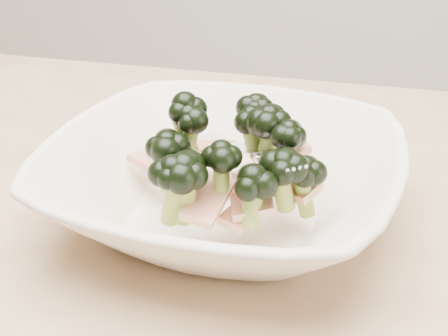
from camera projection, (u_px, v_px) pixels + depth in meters
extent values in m
cube|color=tan|center=(118.00, 232.00, 0.57)|extent=(1.20, 0.80, 0.04)
imported|color=beige|center=(224.00, 182.00, 0.54)|extent=(0.32, 0.32, 0.07)
cylinder|color=olive|center=(168.00, 171.00, 0.51)|extent=(0.02, 0.02, 0.04)
ellipsoid|color=black|center=(167.00, 143.00, 0.50)|extent=(0.04, 0.04, 0.03)
cylinder|color=olive|center=(268.00, 144.00, 0.53)|extent=(0.02, 0.02, 0.04)
ellipsoid|color=black|center=(269.00, 117.00, 0.52)|extent=(0.04, 0.04, 0.03)
cylinder|color=olive|center=(267.00, 143.00, 0.57)|extent=(0.01, 0.02, 0.04)
ellipsoid|color=black|center=(268.00, 120.00, 0.56)|extent=(0.03, 0.03, 0.03)
cylinder|color=olive|center=(252.00, 205.00, 0.48)|extent=(0.02, 0.02, 0.04)
ellipsoid|color=black|center=(253.00, 179.00, 0.47)|extent=(0.04, 0.04, 0.03)
cylinder|color=olive|center=(282.00, 190.00, 0.49)|extent=(0.02, 0.02, 0.04)
ellipsoid|color=black|center=(284.00, 163.00, 0.48)|extent=(0.04, 0.04, 0.03)
cylinder|color=olive|center=(189.00, 143.00, 0.52)|extent=(0.02, 0.01, 0.04)
ellipsoid|color=black|center=(188.00, 115.00, 0.51)|extent=(0.03, 0.03, 0.03)
cylinder|color=olive|center=(186.00, 137.00, 0.52)|extent=(0.03, 0.02, 0.05)
ellipsoid|color=black|center=(185.00, 105.00, 0.51)|extent=(0.04, 0.04, 0.03)
cylinder|color=olive|center=(221.00, 178.00, 0.48)|extent=(0.01, 0.02, 0.04)
ellipsoid|color=black|center=(221.00, 152.00, 0.47)|extent=(0.03, 0.03, 0.03)
cylinder|color=olive|center=(287.00, 158.00, 0.52)|extent=(0.01, 0.02, 0.04)
ellipsoid|color=black|center=(289.00, 131.00, 0.51)|extent=(0.03, 0.03, 0.03)
cylinder|color=olive|center=(255.00, 131.00, 0.55)|extent=(0.02, 0.02, 0.04)
ellipsoid|color=black|center=(256.00, 104.00, 0.54)|extent=(0.03, 0.03, 0.03)
cylinder|color=olive|center=(304.00, 195.00, 0.50)|extent=(0.02, 0.02, 0.04)
ellipsoid|color=black|center=(306.00, 167.00, 0.49)|extent=(0.03, 0.03, 0.03)
cylinder|color=olive|center=(185.00, 200.00, 0.47)|extent=(0.02, 0.02, 0.05)
ellipsoid|color=black|center=(184.00, 168.00, 0.46)|extent=(0.04, 0.04, 0.03)
cylinder|color=olive|center=(174.00, 201.00, 0.47)|extent=(0.03, 0.03, 0.05)
ellipsoid|color=black|center=(172.00, 169.00, 0.46)|extent=(0.04, 0.04, 0.03)
cylinder|color=olive|center=(267.00, 145.00, 0.58)|extent=(0.02, 0.02, 0.03)
ellipsoid|color=black|center=(268.00, 125.00, 0.57)|extent=(0.04, 0.04, 0.03)
cylinder|color=olive|center=(287.00, 153.00, 0.57)|extent=(0.02, 0.02, 0.03)
ellipsoid|color=black|center=(288.00, 132.00, 0.56)|extent=(0.04, 0.04, 0.03)
cylinder|color=olive|center=(250.00, 135.00, 0.54)|extent=(0.02, 0.01, 0.03)
ellipsoid|color=black|center=(251.00, 116.00, 0.53)|extent=(0.03, 0.03, 0.03)
cube|color=maroon|center=(208.00, 199.00, 0.48)|extent=(0.03, 0.06, 0.02)
cube|color=maroon|center=(215.00, 148.00, 0.57)|extent=(0.05, 0.03, 0.01)
cube|color=maroon|center=(279.00, 150.00, 0.57)|extent=(0.06, 0.06, 0.02)
cube|color=maroon|center=(259.00, 174.00, 0.50)|extent=(0.04, 0.04, 0.01)
cube|color=maroon|center=(294.00, 188.00, 0.51)|extent=(0.05, 0.04, 0.02)
cube|color=maroon|center=(242.00, 215.00, 0.49)|extent=(0.04, 0.04, 0.01)
cube|color=maroon|center=(152.00, 162.00, 0.56)|extent=(0.05, 0.05, 0.01)
cube|color=maroon|center=(251.00, 198.00, 0.49)|extent=(0.05, 0.05, 0.02)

